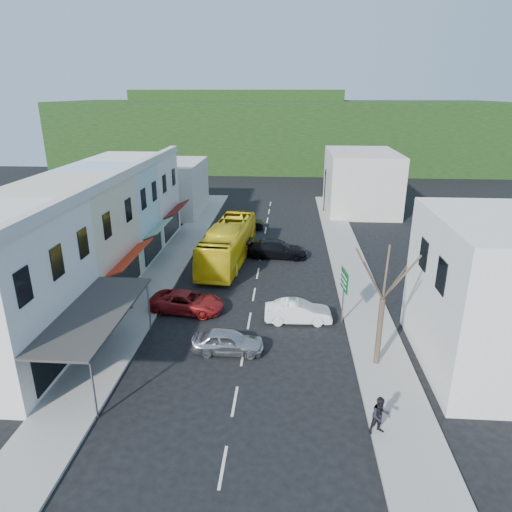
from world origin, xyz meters
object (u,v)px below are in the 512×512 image
(bus, at_px, (228,244))
(direction_sign, at_px, (343,297))
(car_white, at_px, (298,312))
(pedestrian_left, at_px, (130,295))
(pedestrian_right, at_px, (380,416))
(car_red, at_px, (187,302))
(street_tree, at_px, (383,299))
(car_silver, at_px, (228,341))
(traffic_signal, at_px, (325,191))

(bus, bearing_deg, direction_sign, -45.89)
(bus, distance_m, car_white, 11.91)
(pedestrian_left, bearing_deg, pedestrian_right, -149.54)
(car_red, relative_size, pedestrian_left, 2.71)
(direction_sign, bearing_deg, pedestrian_left, 168.58)
(pedestrian_right, distance_m, street_tree, 6.12)
(car_red, height_order, pedestrian_left, pedestrian_left)
(car_silver, relative_size, car_red, 0.96)
(pedestrian_right, bearing_deg, bus, 97.15)
(car_white, bearing_deg, traffic_signal, -9.41)
(car_silver, bearing_deg, traffic_signal, -13.24)
(car_red, distance_m, direction_sign, 10.09)
(bus, xyz_separation_m, pedestrian_left, (-5.36, -9.43, -0.55))
(traffic_signal, bearing_deg, car_white, 77.80)
(car_red, height_order, direction_sign, direction_sign)
(direction_sign, xyz_separation_m, traffic_signal, (0.80, 28.22, 0.74))
(bus, relative_size, street_tree, 1.50)
(car_white, xyz_separation_m, direction_sign, (2.74, -0.01, 1.12))
(car_silver, xyz_separation_m, car_red, (-3.32, 4.80, 0.00))
(car_red, bearing_deg, pedestrian_left, 97.32)
(direction_sign, relative_size, traffic_signal, 0.71)
(pedestrian_left, bearing_deg, bus, -51.89)
(street_tree, bearing_deg, pedestrian_right, -98.93)
(bus, bearing_deg, pedestrian_left, -114.60)
(pedestrian_left, xyz_separation_m, direction_sign, (13.83, -0.99, 0.82))
(car_white, bearing_deg, car_red, 80.36)
(bus, bearing_deg, traffic_signal, 67.51)
(car_white, bearing_deg, bus, 26.58)
(car_silver, bearing_deg, street_tree, -95.19)
(car_white, distance_m, pedestrian_left, 11.14)
(pedestrian_right, relative_size, direction_sign, 0.47)
(car_silver, distance_m, traffic_signal, 32.98)
(car_red, distance_m, pedestrian_right, 15.09)
(bus, relative_size, car_red, 2.52)
(direction_sign, distance_m, street_tree, 5.17)
(car_silver, relative_size, pedestrian_right, 2.59)
(traffic_signal, bearing_deg, bus, 57.44)
(direction_sign, bearing_deg, pedestrian_right, -94.43)
(traffic_signal, bearing_deg, car_silver, 71.85)
(car_red, relative_size, pedestrian_right, 2.71)
(bus, xyz_separation_m, direction_sign, (8.47, -10.42, 0.27))
(direction_sign, distance_m, traffic_signal, 28.24)
(car_white, xyz_separation_m, pedestrian_left, (-11.09, 0.98, 0.30))
(car_red, xyz_separation_m, traffic_signal, (10.78, 27.27, 1.86))
(bus, height_order, traffic_signal, traffic_signal)
(pedestrian_left, bearing_deg, direction_sign, -116.39)
(direction_sign, bearing_deg, car_red, 167.25)
(pedestrian_left, height_order, direction_sign, direction_sign)
(bus, height_order, car_white, bus)
(bus, distance_m, pedestrian_right, 22.22)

